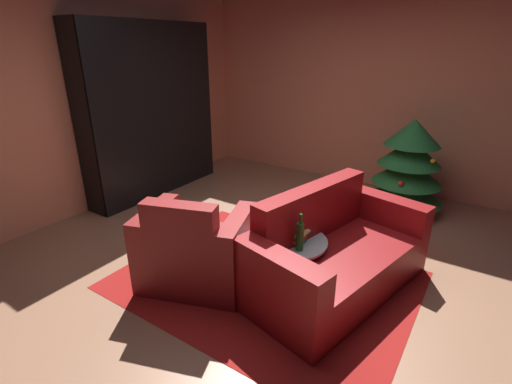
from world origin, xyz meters
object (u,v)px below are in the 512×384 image
object	(u,v)px
coffee_table	(290,245)
book_stack_on_table	(294,235)
couch_red	(334,256)
decorated_tree	(408,166)
bookshelf_unit	(159,113)
armchair_red	(195,251)
bottle_on_table	(300,236)

from	to	relation	value
coffee_table	book_stack_on_table	xyz separation A→B (m)	(0.04, -0.01, 0.10)
couch_red	decorated_tree	distance (m)	2.02
bookshelf_unit	couch_red	world-z (taller)	bookshelf_unit
decorated_tree	armchair_red	bearing A→B (deg)	-114.03
book_stack_on_table	bottle_on_table	xyz separation A→B (m)	(0.10, -0.10, 0.07)
armchair_red	decorated_tree	distance (m)	2.88
bookshelf_unit	couch_red	bearing A→B (deg)	-16.79
bookshelf_unit	bottle_on_table	distance (m)	3.13
coffee_table	bottle_on_table	size ratio (longest dim) A/B	2.00
bottle_on_table	bookshelf_unit	bearing A→B (deg)	156.82
book_stack_on_table	armchair_red	bearing A→B (deg)	-150.43
coffee_table	decorated_tree	distance (m)	2.24
coffee_table	decorated_tree	bearing A→B (deg)	78.05
bookshelf_unit	coffee_table	distance (m)	2.99
book_stack_on_table	bottle_on_table	world-z (taller)	bottle_on_table
book_stack_on_table	decorated_tree	world-z (taller)	decorated_tree
couch_red	decorated_tree	xyz separation A→B (m)	(0.13, 1.99, 0.30)
armchair_red	couch_red	xyz separation A→B (m)	(1.04, 0.62, -0.02)
book_stack_on_table	decorated_tree	size ratio (longest dim) A/B	0.18
book_stack_on_table	bottle_on_table	distance (m)	0.16
coffee_table	bottle_on_table	bearing A→B (deg)	-36.19
couch_red	armchair_red	bearing A→B (deg)	-148.95
armchair_red	decorated_tree	xyz separation A→B (m)	(1.17, 2.62, 0.27)
decorated_tree	couch_red	bearing A→B (deg)	-93.67
bookshelf_unit	coffee_table	xyz separation A→B (m)	(2.69, -1.11, -0.71)
book_stack_on_table	bottle_on_table	bearing A→B (deg)	-43.69
couch_red	book_stack_on_table	distance (m)	0.41
armchair_red	bottle_on_table	world-z (taller)	armchair_red
bottle_on_table	coffee_table	bearing A→B (deg)	143.81
bookshelf_unit	coffee_table	bearing A→B (deg)	-22.39
bookshelf_unit	bottle_on_table	size ratio (longest dim) A/B	7.08
couch_red	coffee_table	bearing A→B (deg)	-149.70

